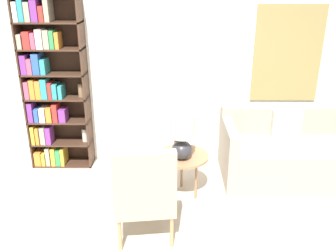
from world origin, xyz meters
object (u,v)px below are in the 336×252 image
object	(u,v)px
armchair	(144,191)
couch	(287,152)
side_table	(182,159)
table_lamp	(182,135)
bookshelf	(48,84)
potted_plant	(180,136)

from	to	relation	value
armchair	couch	world-z (taller)	armchair
side_table	table_lamp	xyz separation A→B (m)	(-0.01, -0.09, 0.33)
bookshelf	armchair	xyz separation A→B (m)	(1.30, -1.57, -0.57)
armchair	table_lamp	size ratio (longest dim) A/B	1.96
table_lamp	potted_plant	world-z (taller)	table_lamp
bookshelf	couch	size ratio (longest dim) A/B	1.36
side_table	bookshelf	bearing A→B (deg)	155.64
armchair	potted_plant	size ratio (longest dim) A/B	3.53
couch	side_table	size ratio (longest dim) A/B	2.71
bookshelf	side_table	bearing A→B (deg)	-24.36
couch	table_lamp	bearing A→B (deg)	-157.77
couch	table_lamp	world-z (taller)	table_lamp
armchair	side_table	size ratio (longest dim) A/B	1.68
bookshelf	potted_plant	xyz separation A→B (m)	(1.64, -0.59, -0.44)
couch	potted_plant	world-z (taller)	couch
bookshelf	armchair	world-z (taller)	bookshelf
bookshelf	table_lamp	size ratio (longest dim) A/B	4.32
table_lamp	potted_plant	bearing A→B (deg)	94.54
couch	potted_plant	size ratio (longest dim) A/B	5.71
bookshelf	couch	world-z (taller)	bookshelf
armchair	couch	xyz separation A→B (m)	(1.70, 1.27, -0.22)
bookshelf	armchair	size ratio (longest dim) A/B	2.20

